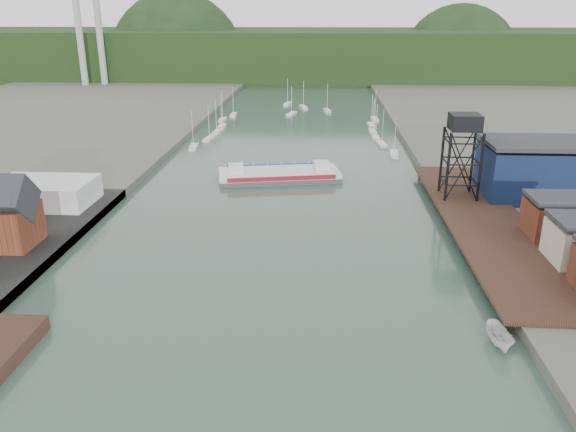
# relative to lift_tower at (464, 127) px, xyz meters

# --- Properties ---
(ground) EXTENTS (600.00, 600.00, 0.00)m
(ground) POSITION_rel_lift_tower_xyz_m (-35.00, -58.00, -15.65)
(ground) COLOR #2A4237
(ground) RESTS_ON ground
(east_pier) EXTENTS (14.00, 70.00, 2.45)m
(east_pier) POSITION_rel_lift_tower_xyz_m (2.00, -13.00, -13.75)
(east_pier) COLOR black
(east_pier) RESTS_ON ground
(white_shed) EXTENTS (18.00, 12.00, 4.50)m
(white_shed) POSITION_rel_lift_tower_xyz_m (-79.00, -8.00, -11.80)
(white_shed) COLOR silver
(white_shed) RESTS_ON west_quay
(lift_tower) EXTENTS (6.50, 6.50, 16.00)m
(lift_tower) POSITION_rel_lift_tower_xyz_m (0.00, 0.00, 0.00)
(lift_tower) COLOR black
(lift_tower) RESTS_ON east_pier
(blue_shed) EXTENTS (20.50, 14.50, 11.30)m
(blue_shed) POSITION_rel_lift_tower_xyz_m (15.00, 2.00, -8.59)
(blue_shed) COLOR #0D173B
(blue_shed) RESTS_ON east_land
(marina_sailboats) EXTENTS (57.71, 92.65, 0.90)m
(marina_sailboats) POSITION_rel_lift_tower_xyz_m (-34.92, 80.46, -15.30)
(marina_sailboats) COLOR silver
(marina_sailboats) RESTS_ON ground
(smokestacks) EXTENTS (11.20, 8.20, 60.00)m
(smokestacks) POSITION_rel_lift_tower_xyz_m (-141.00, 174.50, 14.35)
(smokestacks) COLOR #AAA9A5
(smokestacks) RESTS_ON ground
(distant_hills) EXTENTS (500.00, 120.00, 80.00)m
(distant_hills) POSITION_rel_lift_tower_xyz_m (-38.98, 243.35, -5.27)
(distant_hills) COLOR black
(distant_hills) RESTS_ON ground
(chain_ferry) EXTENTS (28.79, 15.90, 3.92)m
(chain_ferry) POSITION_rel_lift_tower_xyz_m (-36.24, 16.65, -14.52)
(chain_ferry) COLOR #474749
(chain_ferry) RESTS_ON ground
(motorboat) EXTENTS (2.58, 5.94, 2.24)m
(motorboat) POSITION_rel_lift_tower_xyz_m (-5.95, -49.68, -14.53)
(motorboat) COLOR silver
(motorboat) RESTS_ON ground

